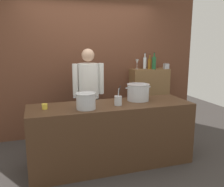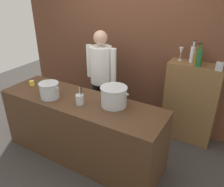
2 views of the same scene
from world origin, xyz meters
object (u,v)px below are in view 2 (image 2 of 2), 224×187
object	(u,v)px
chef	(101,75)
spice_tin_silver	(219,66)
stockpot_small	(49,90)
wine_glass_tall	(181,51)
wine_bottle_green	(199,58)
wine_bottle_clear	(192,54)
stockpot_large	(114,96)
utensil_crock	(80,99)
wine_bottle_amber	(197,57)
butter_jar	(32,83)

from	to	relation	value
chef	spice_tin_silver	bearing A→B (deg)	-169.53
chef	stockpot_small	world-z (taller)	chef
wine_glass_tall	stockpot_small	bearing A→B (deg)	-133.61
wine_bottle_green	wine_glass_tall	world-z (taller)	wine_bottle_green
wine_bottle_green	wine_glass_tall	xyz separation A→B (m)	(-0.29, 0.16, 0.01)
wine_glass_tall	wine_bottle_green	bearing A→B (deg)	-28.72
wine_bottle_clear	stockpot_large	bearing A→B (deg)	-119.35
wine_bottle_clear	wine_bottle_green	distance (m)	0.20
wine_bottle_clear	wine_bottle_green	world-z (taller)	wine_bottle_green
chef	utensil_crock	size ratio (longest dim) A/B	6.07
stockpot_large	stockpot_small	distance (m)	0.88
utensil_crock	wine_bottle_green	distance (m)	1.69
utensil_crock	wine_bottle_amber	xyz separation A→B (m)	(1.09, 1.26, 0.39)
utensil_crock	wine_bottle_green	xyz separation A→B (m)	(1.14, 1.17, 0.41)
chef	wine_bottle_amber	xyz separation A→B (m)	(1.32, 0.41, 0.39)
butter_jar	wine_glass_tall	xyz separation A→B (m)	(1.83, 1.23, 0.45)
wine_glass_tall	utensil_crock	bearing A→B (deg)	-122.76
butter_jar	wine_bottle_clear	size ratio (longest dim) A/B	0.23
utensil_crock	wine_glass_tall	xyz separation A→B (m)	(0.85, 1.33, 0.42)
utensil_crock	wine_bottle_amber	distance (m)	1.71
wine_glass_tall	chef	bearing A→B (deg)	-156.41
wine_bottle_amber	wine_glass_tall	xyz separation A→B (m)	(-0.24, 0.07, 0.03)
stockpot_small	chef	bearing A→B (deg)	75.65
wine_bottle_clear	wine_bottle_green	xyz separation A→B (m)	(0.12, -0.16, 0.01)
wine_bottle_green	wine_glass_tall	size ratio (longest dim) A/B	1.68
stockpot_small	wine_bottle_green	world-z (taller)	wine_bottle_green
stockpot_large	utensil_crock	xyz separation A→B (m)	(-0.38, -0.19, -0.06)
wine_bottle_green	wine_bottle_amber	bearing A→B (deg)	117.89
wine_glass_tall	spice_tin_silver	distance (m)	0.59
wine_bottle_clear	wine_glass_tall	world-z (taller)	wine_bottle_clear
stockpot_small	wine_bottle_green	size ratio (longest dim) A/B	1.00
stockpot_large	wine_bottle_amber	bearing A→B (deg)	56.33
utensil_crock	wine_bottle_green	size ratio (longest dim) A/B	0.85
utensil_crock	wine_bottle_amber	size ratio (longest dim) A/B	0.93
chef	wine_glass_tall	world-z (taller)	chef
stockpot_large	wine_bottle_clear	xyz separation A→B (m)	(0.64, 1.13, 0.35)
utensil_crock	wine_glass_tall	world-z (taller)	wine_glass_tall
stockpot_large	butter_jar	size ratio (longest dim) A/B	5.38
wine_bottle_green	stockpot_small	bearing A→B (deg)	-142.66
butter_jar	wine_bottle_clear	bearing A→B (deg)	31.60
stockpot_small	spice_tin_silver	distance (m)	2.26
stockpot_small	wine_bottle_amber	bearing A→B (deg)	40.17
chef	stockpot_large	distance (m)	0.90
wine_bottle_amber	wine_bottle_clear	bearing A→B (deg)	138.73
stockpot_small	wine_glass_tall	bearing A→B (deg)	46.39
stockpot_large	wine_bottle_clear	bearing A→B (deg)	60.65
stockpot_large	spice_tin_silver	world-z (taller)	spice_tin_silver
butter_jar	wine_bottle_green	bearing A→B (deg)	26.86
utensil_crock	wine_bottle_amber	bearing A→B (deg)	49.02
stockpot_small	wine_bottle_clear	world-z (taller)	wine_bottle_clear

